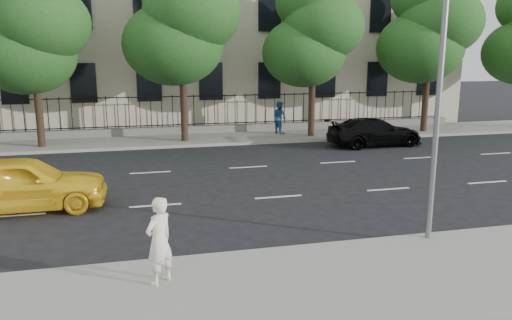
{
  "coord_description": "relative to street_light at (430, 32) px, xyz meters",
  "views": [
    {
      "loc": [
        -4.47,
        -12.73,
        4.68
      ],
      "look_at": [
        -0.64,
        3.0,
        1.18
      ],
      "focal_mm": 35.0,
      "sensor_mm": 36.0,
      "label": 1
    }
  ],
  "objects": [
    {
      "name": "tree_c",
      "position": [
        -4.46,
        15.13,
        1.26
      ],
      "size": [
        5.89,
        5.5,
        9.8
      ],
      "color": "#382619",
      "rests_on": "far_sidewalk"
    },
    {
      "name": "ground",
      "position": [
        -2.5,
        1.77,
        -5.15
      ],
      "size": [
        120.0,
        120.0,
        0.0
      ],
      "primitive_type": "plane",
      "color": "black",
      "rests_on": "ground"
    },
    {
      "name": "iron_fence",
      "position": [
        -2.5,
        17.47,
        -4.5
      ],
      "size": [
        30.0,
        0.5,
        2.2
      ],
      "color": "slate",
      "rests_on": "far_sidewalk"
    },
    {
      "name": "lane_markings",
      "position": [
        -2.5,
        6.52,
        -5.14
      ],
      "size": [
        49.6,
        4.62,
        0.01
      ],
      "primitive_type": null,
      "color": "silver",
      "rests_on": "ground"
    },
    {
      "name": "tree_b",
      "position": [
        -11.46,
        15.13,
        0.69
      ],
      "size": [
        5.53,
        5.12,
        8.97
      ],
      "color": "#382619",
      "rests_on": "far_sidewalk"
    },
    {
      "name": "black_sedan",
      "position": [
        4.84,
        12.01,
        -4.44
      ],
      "size": [
        4.98,
        2.19,
        1.42
      ],
      "primitive_type": "imported",
      "rotation": [
        0.0,
        0.0,
        1.61
      ],
      "color": "black",
      "rests_on": "ground"
    },
    {
      "name": "pedestrian_far",
      "position": [
        0.99,
        16.09,
        -4.08
      ],
      "size": [
        0.99,
        1.09,
        1.83
      ],
      "primitive_type": "imported",
      "rotation": [
        0.0,
        0.0,
        1.98
      ],
      "color": "#254C83",
      "rests_on": "far_sidewalk"
    },
    {
      "name": "near_sidewalk",
      "position": [
        -2.5,
        -2.23,
        -5.07
      ],
      "size": [
        60.0,
        4.0,
        0.15
      ],
      "primitive_type": "cube",
      "color": "gray",
      "rests_on": "ground"
    },
    {
      "name": "far_sidewalk",
      "position": [
        -2.5,
        15.77,
        -5.07
      ],
      "size": [
        60.0,
        4.0,
        0.15
      ],
      "primitive_type": "cube",
      "color": "gray",
      "rests_on": "ground"
    },
    {
      "name": "woman_near",
      "position": [
        -6.64,
        -1.49,
        -4.1
      ],
      "size": [
        0.77,
        0.75,
        1.79
      ],
      "primitive_type": "imported",
      "rotation": [
        0.0,
        0.0,
        3.87
      ],
      "color": "white",
      "rests_on": "near_sidewalk"
    },
    {
      "name": "street_light",
      "position": [
        0.0,
        0.0,
        0.0
      ],
      "size": [
        0.25,
        3.32,
        8.05
      ],
      "color": "slate",
      "rests_on": "near_sidewalk"
    },
    {
      "name": "yellow_taxi",
      "position": [
        -10.38,
        4.75,
        -4.31
      ],
      "size": [
        4.93,
        2.04,
        1.67
      ],
      "primitive_type": "imported",
      "rotation": [
        0.0,
        0.0,
        1.59
      ],
      "color": "yellow",
      "rests_on": "ground"
    },
    {
      "name": "tree_e",
      "position": [
        9.54,
        15.13,
        1.05
      ],
      "size": [
        5.71,
        5.31,
        9.46
      ],
      "color": "#382619",
      "rests_on": "far_sidewalk"
    },
    {
      "name": "tree_d",
      "position": [
        2.54,
        15.13,
        0.69
      ],
      "size": [
        5.34,
        4.94,
        8.84
      ],
      "color": "#382619",
      "rests_on": "far_sidewalk"
    }
  ]
}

